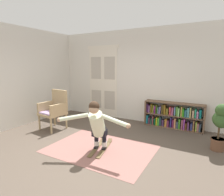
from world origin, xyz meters
name	(u,v)px	position (x,y,z in m)	size (l,w,h in m)	color
ground_plane	(96,153)	(0.00, 0.00, 0.00)	(7.20, 7.20, 0.00)	brown
back_wall	(142,76)	(0.00, 2.60, 1.45)	(6.00, 0.10, 2.90)	silver
side_wall_left	(18,77)	(-3.00, 0.40, 1.45)	(0.10, 6.00, 2.90)	silver
double_door	(103,81)	(-1.41, 2.54, 1.23)	(1.22, 0.05, 2.45)	silver
rug	(100,149)	(-0.01, 0.19, 0.00)	(2.22, 1.57, 0.01)	#905F58
bookshelf	(173,116)	(1.06, 2.39, 0.34)	(1.65, 0.30, 0.75)	brown
wicker_chair	(55,109)	(-1.87, 0.68, 0.58)	(0.66, 0.66, 1.10)	tan
potted_plant	(221,123)	(2.22, 1.37, 0.62)	(0.35, 0.45, 1.03)	brown
skis_pair	(101,147)	(-0.02, 0.22, 0.02)	(0.47, 0.94, 0.07)	brown
person_skier	(97,123)	(0.03, 0.00, 0.65)	(1.46, 0.78, 1.05)	white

